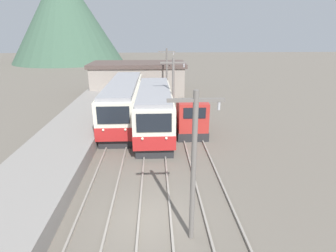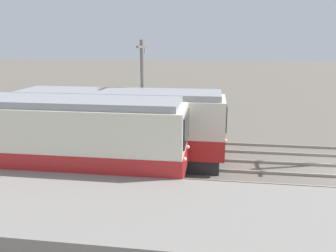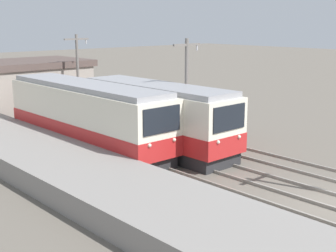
{
  "view_description": "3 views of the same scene",
  "coord_description": "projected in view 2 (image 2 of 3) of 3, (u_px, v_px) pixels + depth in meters",
  "views": [
    {
      "loc": [
        0.33,
        -9.87,
        8.07
      ],
      "look_at": [
        1.18,
        7.74,
        1.69
      ],
      "focal_mm": 28.0,
      "sensor_mm": 36.0,
      "label": 1
    },
    {
      "loc": [
        -15.56,
        6.34,
        6.07
      ],
      "look_at": [
        1.23,
        8.69,
        1.74
      ],
      "focal_mm": 35.0,
      "sensor_mm": 36.0,
      "label": 2
    },
    {
      "loc": [
        -16.62,
        -8.37,
        7.1
      ],
      "look_at": [
        -1.2,
        8.52,
        1.99
      ],
      "focal_mm": 50.0,
      "sensor_mm": 36.0,
      "label": 3
    }
  ],
  "objects": [
    {
      "name": "track_right",
      "position": [
        324.0,
        151.0,
        18.64
      ],
      "size": [
        1.54,
        60.0,
        0.14
      ],
      "color": "gray",
      "rests_on": "ground"
    },
    {
      "name": "commuter_train_left",
      "position": [
        43.0,
        143.0,
        14.51
      ],
      "size": [
        2.84,
        12.87,
        3.79
      ],
      "color": "#28282B",
      "rests_on": "ground"
    },
    {
      "name": "commuter_train_center",
      "position": [
        120.0,
        129.0,
        16.83
      ],
      "size": [
        2.84,
        10.71,
        3.75
      ],
      "color": "#28282B",
      "rests_on": "ground"
    },
    {
      "name": "shunting_locomotive",
      "position": [
        136.0,
        125.0,
        19.82
      ],
      "size": [
        2.4,
        5.26,
        3.0
      ],
      "color": "#28282B",
      "rests_on": "ground"
    },
    {
      "name": "catenary_mast_mid",
      "position": [
        143.0,
        93.0,
        17.74
      ],
      "size": [
        2.0,
        0.2,
        6.22
      ],
      "color": "slate",
      "rests_on": "ground"
    }
  ]
}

